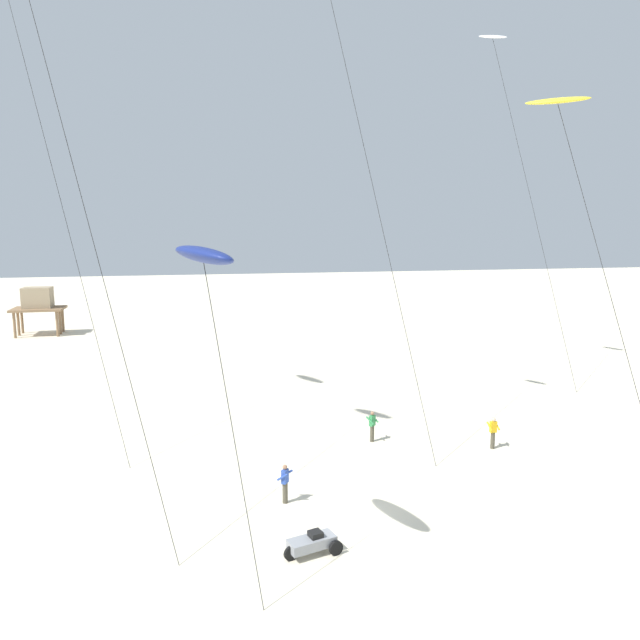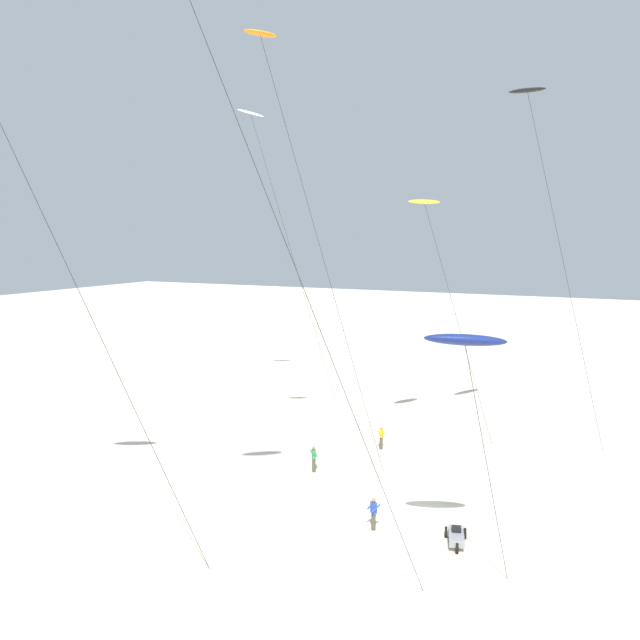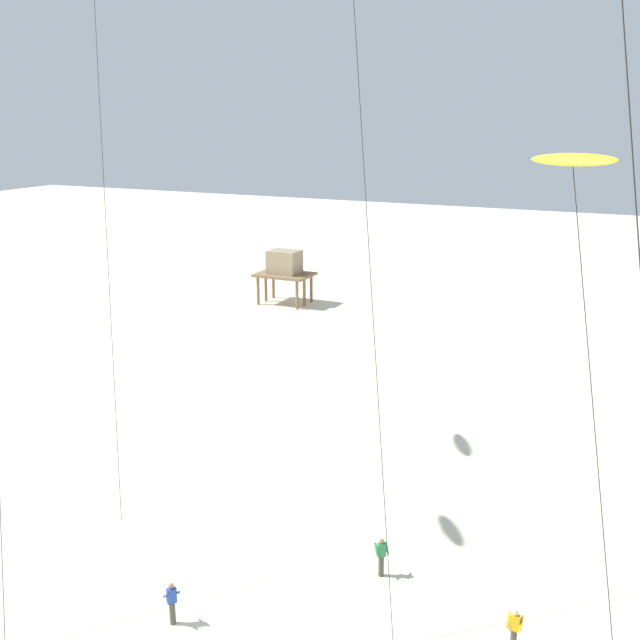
{
  "view_description": "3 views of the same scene",
  "coord_description": "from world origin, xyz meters",
  "px_view_note": "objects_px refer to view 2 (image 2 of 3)",
  "views": [
    {
      "loc": [
        -6.54,
        -21.38,
        11.34
      ],
      "look_at": [
        -0.52,
        5.06,
        7.17
      ],
      "focal_mm": 33.42,
      "sensor_mm": 36.0,
      "label": 1
    },
    {
      "loc": [
        -30.97,
        -8.56,
        14.71
      ],
      "look_at": [
        1.74,
        6.88,
        9.85
      ],
      "focal_mm": 35.2,
      "sensor_mm": 36.0,
      "label": 2
    },
    {
      "loc": [
        12.86,
        -18.62,
        18.25
      ],
      "look_at": [
        0.16,
        8.18,
        10.29
      ],
      "focal_mm": 44.53,
      "sensor_mm": 36.0,
      "label": 3
    }
  ],
  "objects_px": {
    "kite_yellow": "(425,204)",
    "beach_buggy": "(456,536)",
    "kite_flyer_furthest": "(314,458)",
    "kite_orange": "(264,48)",
    "kite_white": "(254,123)",
    "kite_black": "(528,94)",
    "kite_flyer_middle": "(381,437)",
    "kite_navy": "(465,340)",
    "kite_flyer_nearest": "(374,513)"
  },
  "relations": [
    {
      "from": "kite_black",
      "to": "kite_flyer_middle",
      "type": "height_order",
      "value": "kite_black"
    },
    {
      "from": "kite_white",
      "to": "kite_flyer_middle",
      "type": "relative_size",
      "value": 15.18
    },
    {
      "from": "kite_yellow",
      "to": "kite_black",
      "type": "height_order",
      "value": "kite_black"
    },
    {
      "from": "kite_black",
      "to": "kite_flyer_middle",
      "type": "distance_m",
      "value": 24.14
    },
    {
      "from": "kite_orange",
      "to": "kite_flyer_furthest",
      "type": "xyz_separation_m",
      "value": [
        2.47,
        -1.82,
        -24.13
      ]
    },
    {
      "from": "beach_buggy",
      "to": "kite_flyer_furthest",
      "type": "bearing_deg",
      "value": 61.93
    },
    {
      "from": "kite_flyer_middle",
      "to": "kite_flyer_furthest",
      "type": "height_order",
      "value": "same"
    },
    {
      "from": "kite_flyer_nearest",
      "to": "beach_buggy",
      "type": "bearing_deg",
      "value": -85.89
    },
    {
      "from": "kite_flyer_nearest",
      "to": "beach_buggy",
      "type": "distance_m",
      "value": 4.16
    },
    {
      "from": "kite_orange",
      "to": "kite_black",
      "type": "height_order",
      "value": "kite_orange"
    },
    {
      "from": "kite_black",
      "to": "kite_flyer_furthest",
      "type": "xyz_separation_m",
      "value": [
        -7.77,
        10.98,
        -22.48
      ]
    },
    {
      "from": "kite_orange",
      "to": "kite_black",
      "type": "distance_m",
      "value": 16.47
    },
    {
      "from": "kite_white",
      "to": "kite_flyer_nearest",
      "type": "height_order",
      "value": "kite_white"
    },
    {
      "from": "kite_white",
      "to": "kite_flyer_furthest",
      "type": "relative_size",
      "value": 15.18
    },
    {
      "from": "kite_navy",
      "to": "beach_buggy",
      "type": "bearing_deg",
      "value": 14.31
    },
    {
      "from": "kite_orange",
      "to": "kite_navy",
      "type": "bearing_deg",
      "value": -116.68
    },
    {
      "from": "kite_flyer_furthest",
      "to": "kite_black",
      "type": "bearing_deg",
      "value": -54.7
    },
    {
      "from": "kite_black",
      "to": "kite_flyer_middle",
      "type": "xyz_separation_m",
      "value": [
        -1.97,
        8.59,
        -22.48
      ]
    },
    {
      "from": "kite_black",
      "to": "beach_buggy",
      "type": "xyz_separation_m",
      "value": [
        -13.24,
        0.72,
        -22.94
      ]
    },
    {
      "from": "kite_orange",
      "to": "kite_flyer_nearest",
      "type": "distance_m",
      "value": 25.62
    },
    {
      "from": "kite_flyer_nearest",
      "to": "kite_flyer_middle",
      "type": "height_order",
      "value": "same"
    },
    {
      "from": "kite_flyer_furthest",
      "to": "kite_navy",
      "type": "bearing_deg",
      "value": -128.86
    },
    {
      "from": "kite_yellow",
      "to": "beach_buggy",
      "type": "distance_m",
      "value": 21.17
    },
    {
      "from": "kite_white",
      "to": "kite_flyer_nearest",
      "type": "bearing_deg",
      "value": -135.9
    },
    {
      "from": "kite_flyer_furthest",
      "to": "beach_buggy",
      "type": "xyz_separation_m",
      "value": [
        -5.47,
        -10.25,
        -0.46
      ]
    },
    {
      "from": "kite_navy",
      "to": "kite_flyer_furthest",
      "type": "distance_m",
      "value": 17.27
    },
    {
      "from": "kite_yellow",
      "to": "kite_flyer_middle",
      "type": "xyz_separation_m",
      "value": [
        -1.06,
        2.47,
        -15.87
      ]
    },
    {
      "from": "kite_navy",
      "to": "kite_yellow",
      "type": "bearing_deg",
      "value": 21.64
    },
    {
      "from": "kite_navy",
      "to": "kite_flyer_middle",
      "type": "height_order",
      "value": "kite_navy"
    },
    {
      "from": "kite_white",
      "to": "beach_buggy",
      "type": "relative_size",
      "value": 11.9
    },
    {
      "from": "kite_yellow",
      "to": "kite_flyer_furthest",
      "type": "bearing_deg",
      "value": 144.66
    },
    {
      "from": "kite_orange",
      "to": "kite_white",
      "type": "xyz_separation_m",
      "value": [
        15.09,
        9.86,
        -0.92
      ]
    },
    {
      "from": "kite_white",
      "to": "kite_flyer_furthest",
      "type": "height_order",
      "value": "kite_white"
    },
    {
      "from": "kite_flyer_furthest",
      "to": "kite_white",
      "type": "bearing_deg",
      "value": 42.79
    },
    {
      "from": "kite_yellow",
      "to": "kite_white",
      "type": "xyz_separation_m",
      "value": [
        5.76,
        16.54,
        7.33
      ]
    },
    {
      "from": "kite_flyer_middle",
      "to": "beach_buggy",
      "type": "height_order",
      "value": "kite_flyer_middle"
    },
    {
      "from": "kite_black",
      "to": "kite_navy",
      "type": "xyz_separation_m",
      "value": [
        -16.76,
        -0.17,
        -12.83
      ]
    },
    {
      "from": "beach_buggy",
      "to": "kite_flyer_middle",
      "type": "bearing_deg",
      "value": 34.9
    },
    {
      "from": "kite_navy",
      "to": "kite_white",
      "type": "bearing_deg",
      "value": 46.58
    },
    {
      "from": "kite_orange",
      "to": "kite_white",
      "type": "height_order",
      "value": "kite_orange"
    },
    {
      "from": "kite_yellow",
      "to": "kite_orange",
      "type": "distance_m",
      "value": 14.13
    },
    {
      "from": "kite_black",
      "to": "kite_white",
      "type": "bearing_deg",
      "value": 77.93
    },
    {
      "from": "kite_yellow",
      "to": "kite_black",
      "type": "bearing_deg",
      "value": -81.52
    },
    {
      "from": "kite_black",
      "to": "kite_flyer_nearest",
      "type": "relative_size",
      "value": 14.4
    },
    {
      "from": "kite_white",
      "to": "kite_flyer_middle",
      "type": "bearing_deg",
      "value": -115.84
    },
    {
      "from": "kite_white",
      "to": "kite_navy",
      "type": "bearing_deg",
      "value": -133.42
    },
    {
      "from": "kite_flyer_nearest",
      "to": "kite_flyer_middle",
      "type": "distance_m",
      "value": 12.16
    },
    {
      "from": "kite_black",
      "to": "kite_yellow",
      "type": "bearing_deg",
      "value": 98.48
    },
    {
      "from": "kite_yellow",
      "to": "kite_flyer_furthest",
      "type": "relative_size",
      "value": 10.3
    },
    {
      "from": "kite_flyer_nearest",
      "to": "kite_black",
      "type": "bearing_deg",
      "value": -19.69
    }
  ]
}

